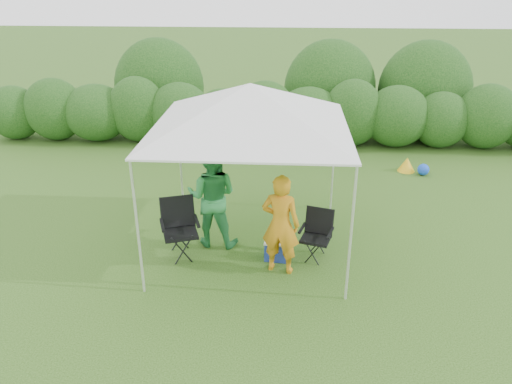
# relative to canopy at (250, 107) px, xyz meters

# --- Properties ---
(ground) EXTENTS (70.00, 70.00, 0.00)m
(ground) POSITION_rel_canopy_xyz_m (0.00, -0.50, -2.46)
(ground) COLOR #3B631F
(hedge) EXTENTS (15.64, 1.53, 1.80)m
(hedge) POSITION_rel_canopy_xyz_m (0.11, 5.50, -1.64)
(hedge) COLOR #265119
(hedge) RESTS_ON ground
(canopy) EXTENTS (3.10, 3.10, 2.83)m
(canopy) POSITION_rel_canopy_xyz_m (0.00, 0.00, 0.00)
(canopy) COLOR silver
(canopy) RESTS_ON ground
(chair_right) EXTENTS (0.61, 0.58, 0.83)m
(chair_right) POSITION_rel_canopy_xyz_m (1.12, -0.32, -1.99)
(chair_right) COLOR black
(chair_right) RESTS_ON ground
(chair_left) EXTENTS (0.73, 0.70, 0.99)m
(chair_left) POSITION_rel_canopy_xyz_m (-1.16, -0.38, -1.90)
(chair_left) COLOR black
(chair_left) RESTS_ON ground
(man) EXTENTS (0.68, 0.52, 1.65)m
(man) POSITION_rel_canopy_xyz_m (0.52, -0.79, -1.64)
(man) COLOR orange
(man) RESTS_ON ground
(woman) EXTENTS (0.94, 0.77, 1.80)m
(woman) POSITION_rel_canopy_xyz_m (-0.66, 0.01, -1.56)
(woman) COLOR #2C8743
(woman) RESTS_ON ground
(cooler) EXTENTS (0.44, 0.34, 0.34)m
(cooler) POSITION_rel_canopy_xyz_m (0.47, -0.46, -2.29)
(cooler) COLOR navy
(cooler) RESTS_ON ground
(bottle) EXTENTS (0.07, 0.07, 0.25)m
(bottle) POSITION_rel_canopy_xyz_m (0.53, -0.50, -1.99)
(bottle) COLOR #592D0C
(bottle) RESTS_ON cooler
(lawn_toy) EXTENTS (0.68, 0.57, 0.34)m
(lawn_toy) POSITION_rel_canopy_xyz_m (3.54, 3.60, -2.30)
(lawn_toy) COLOR yellow
(lawn_toy) RESTS_ON ground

